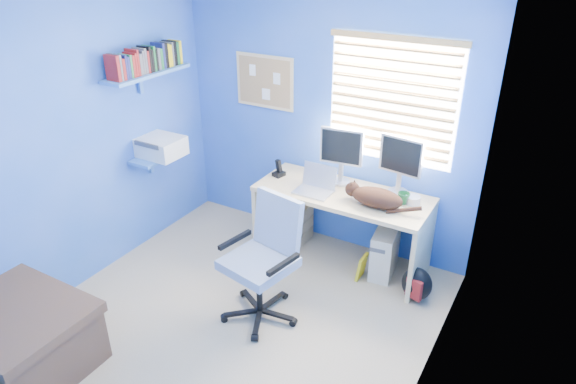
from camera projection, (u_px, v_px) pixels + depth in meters
The scene contains 22 objects.
floor at pixel (232, 322), 4.19m from camera, with size 3.00×3.20×0.00m, color #BEAE8B.
wall_back at pixel (324, 121), 4.87m from camera, with size 3.00×0.01×2.50m, color blue.
wall_front at pixel (20, 315), 2.39m from camera, with size 3.00×0.01×2.50m, color blue.
wall_left at pixel (79, 146), 4.30m from camera, with size 0.01×3.20×2.50m, color blue.
wall_right at pixel (434, 242), 2.96m from camera, with size 0.01×3.20×2.50m, color blue.
desk at pixel (341, 227), 4.83m from camera, with size 1.59×0.65×0.74m, color #DEBB84.
laptop at pixel (314, 182), 4.61m from camera, with size 0.33×0.26×0.22m, color silver.
monitor_left at pixel (342, 156), 4.72m from camera, with size 0.40×0.12×0.54m, color silver.
monitor_right at pixel (401, 166), 4.53m from camera, with size 0.40×0.12×0.54m, color silver.
phone at pixel (279, 168), 4.94m from camera, with size 0.09×0.11×0.17m, color black.
mug at pixel (404, 198), 4.45m from camera, with size 0.10×0.09×0.10m, color #18622D.
cd_spindle at pixel (413, 200), 4.45m from camera, with size 0.13×0.13×0.07m, color silver.
cat at pixel (377, 198), 4.39m from camera, with size 0.46×0.24×0.16m, color black.
tower_pc at pixel (385, 251), 4.73m from camera, with size 0.19×0.44×0.45m, color beige.
drawer_boxes at pixel (292, 221), 5.26m from camera, with size 0.35×0.28×0.41m, color tan.
yellow_book at pixel (362, 267), 4.68m from camera, with size 0.03×0.17×0.24m, color yellow.
backpack at pixel (417, 284), 4.40m from camera, with size 0.26×0.20×0.31m, color black.
bed_corner at pixel (16, 335), 3.70m from camera, with size 1.05×0.75×0.50m, color #513828.
office_chair at pixel (264, 275), 4.14m from camera, with size 0.70×0.70×1.03m.
window_blinds at pixel (391, 101), 4.42m from camera, with size 1.15×0.05×1.10m.
corkboard at pixel (265, 82), 5.01m from camera, with size 0.64×0.02×0.52m.
wall_shelves at pixel (152, 104), 4.73m from camera, with size 0.42×0.90×1.05m.
Camera 1 is at (2.02, -2.60, 2.84)m, focal length 32.00 mm.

